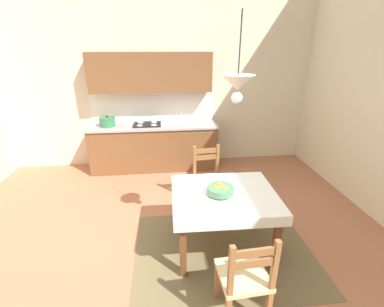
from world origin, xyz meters
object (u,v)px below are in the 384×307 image
(dining_table, at_px, (224,203))
(fruit_bowl, at_px, (220,190))
(dining_chair_kitchen_side, at_px, (208,179))
(pendant_lamp, at_px, (238,84))
(dining_chair_camera_side, at_px, (245,278))
(kitchen_cabinetry, at_px, (153,126))

(dining_table, xyz_separation_m, fruit_bowl, (-0.05, -0.02, 0.20))
(dining_chair_kitchen_side, height_order, pendant_lamp, pendant_lamp)
(dining_chair_camera_side, distance_m, dining_chair_kitchen_side, 1.84)
(dining_chair_camera_side, height_order, dining_chair_kitchen_side, same)
(dining_chair_kitchen_side, bearing_deg, dining_table, -88.83)
(dining_chair_kitchen_side, relative_size, fruit_bowl, 3.10)
(dining_chair_camera_side, xyz_separation_m, fruit_bowl, (-0.04, 0.88, 0.37))
(kitchen_cabinetry, height_order, pendant_lamp, pendant_lamp)
(dining_table, relative_size, pendant_lamp, 1.50)
(dining_chair_camera_side, relative_size, dining_chair_kitchen_side, 1.00)
(dining_chair_camera_side, height_order, pendant_lamp, pendant_lamp)
(dining_chair_camera_side, bearing_deg, pendant_lamp, 85.81)
(dining_table, height_order, dining_chair_camera_side, dining_chair_camera_side)
(dining_chair_kitchen_side, xyz_separation_m, pendant_lamp, (0.07, -1.02, 1.53))
(dining_table, bearing_deg, fruit_bowl, -156.23)
(pendant_lamp, bearing_deg, dining_chair_camera_side, -94.19)
(dining_chair_camera_side, relative_size, pendant_lamp, 1.16)
(dining_table, bearing_deg, dining_chair_camera_side, -90.67)
(kitchen_cabinetry, bearing_deg, dining_chair_kitchen_side, -60.95)
(kitchen_cabinetry, distance_m, fruit_bowl, 2.59)
(dining_chair_camera_side, bearing_deg, fruit_bowl, 92.77)
(pendant_lamp, bearing_deg, kitchen_cabinetry, 109.68)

